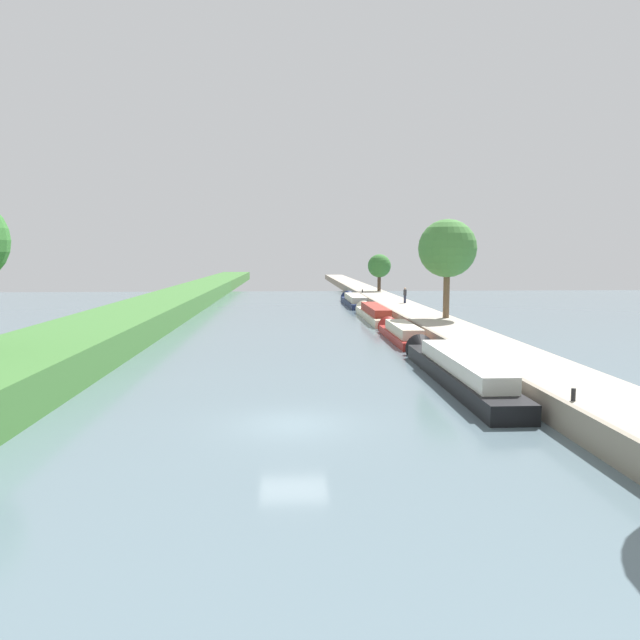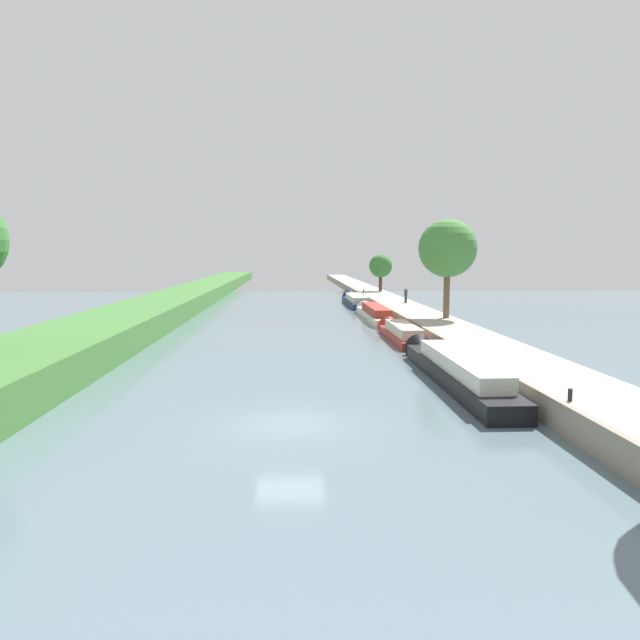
% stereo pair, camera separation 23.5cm
% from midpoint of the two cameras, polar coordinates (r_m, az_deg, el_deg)
% --- Properties ---
extents(ground_plane, '(160.00, 160.00, 0.00)m').
position_cam_midpoint_polar(ground_plane, '(22.46, -2.57, -9.90)').
color(ground_plane, slate).
extents(right_towpath, '(4.03, 260.00, 1.08)m').
position_cam_midpoint_polar(right_towpath, '(25.19, 25.15, -7.44)').
color(right_towpath, '#A89E8E').
rests_on(right_towpath, ground_plane).
extents(stone_quay, '(0.25, 260.00, 1.13)m').
position_cam_midpoint_polar(stone_quay, '(24.27, 20.64, -7.69)').
color(stone_quay, gray).
rests_on(stone_quay, ground_plane).
extents(narrowboat_black, '(1.88, 15.94, 2.01)m').
position_cam_midpoint_polar(narrowboat_black, '(30.34, 12.76, -4.55)').
color(narrowboat_black, black).
rests_on(narrowboat_black, ground_plane).
extents(narrowboat_red, '(1.83, 11.12, 1.85)m').
position_cam_midpoint_polar(narrowboat_red, '(44.61, 7.77, -1.19)').
color(narrowboat_red, maroon).
rests_on(narrowboat_red, ground_plane).
extents(narrowboat_cream, '(1.83, 15.01, 1.93)m').
position_cam_midpoint_polar(narrowboat_cream, '(58.13, 5.25, 0.65)').
color(narrowboat_cream, beige).
rests_on(narrowboat_cream, ground_plane).
extents(narrowboat_navy, '(2.15, 14.79, 2.04)m').
position_cam_midpoint_polar(narrowboat_navy, '(74.68, 3.42, 1.86)').
color(narrowboat_navy, '#141E42').
rests_on(narrowboat_navy, ground_plane).
extents(tree_rightbank_midnear, '(4.70, 4.70, 7.99)m').
position_cam_midpoint_polar(tree_rightbank_midnear, '(49.83, 12.16, 6.63)').
color(tree_rightbank_midnear, brown).
rests_on(tree_rightbank_midnear, right_towpath).
extents(tree_rightbank_midfar, '(3.26, 3.26, 5.17)m').
position_cam_midpoint_polar(tree_rightbank_midfar, '(85.15, 5.86, 5.12)').
color(tree_rightbank_midfar, '#4C3828').
rests_on(tree_rightbank_midfar, right_towpath).
extents(person_walking, '(0.34, 0.34, 1.66)m').
position_cam_midpoint_polar(person_walking, '(64.34, 8.25, 2.37)').
color(person_walking, '#282D42').
rests_on(person_walking, right_towpath).
extents(mooring_bollard_near, '(0.16, 0.16, 0.45)m').
position_cam_midpoint_polar(mooring_bollard_near, '(23.16, 22.93, -6.57)').
color(mooring_bollard_near, black).
rests_on(mooring_bollard_near, right_towpath).
extents(mooring_bollard_far, '(0.16, 0.16, 0.45)m').
position_cam_midpoint_polar(mooring_bollard_far, '(80.99, 4.25, 2.75)').
color(mooring_bollard_far, black).
rests_on(mooring_bollard_far, right_towpath).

